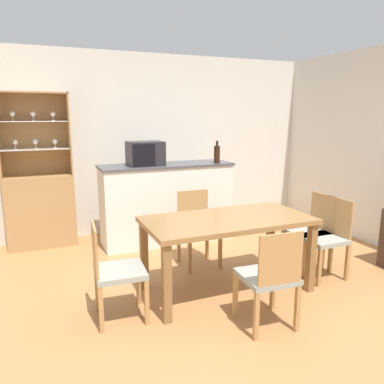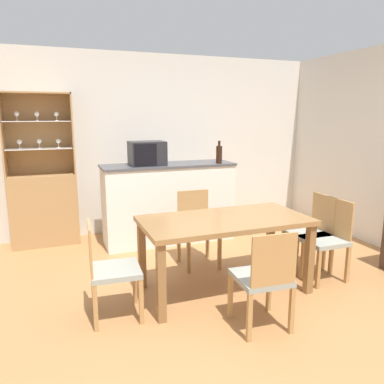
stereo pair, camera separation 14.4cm
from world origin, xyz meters
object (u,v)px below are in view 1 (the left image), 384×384
(dining_table, at_px, (227,227))
(microwave, at_px, (145,153))
(dining_chair_side_right_far, at_px, (310,231))
(dining_chair_side_right_near, at_px, (326,238))
(dining_chair_head_near, at_px, (269,277))
(dining_chair_side_left_near, at_px, (115,271))
(display_cabinet, at_px, (40,201))
(wine_bottle, at_px, (217,154))
(dining_chair_head_far, at_px, (198,228))

(dining_table, distance_m, microwave, 1.71)
(dining_chair_side_right_far, bearing_deg, dining_chair_side_right_near, -179.16)
(dining_chair_head_near, bearing_deg, dining_chair_side_right_near, 31.67)
(dining_table, distance_m, dining_chair_side_right_near, 1.14)
(dining_chair_head_near, distance_m, dining_chair_side_left_near, 1.26)
(display_cabinet, relative_size, dining_table, 1.24)
(dining_chair_side_right_far, distance_m, dining_chair_side_right_near, 0.24)
(dining_table, xyz_separation_m, wine_bottle, (0.59, 1.42, 0.54))
(dining_chair_side_right_near, relative_size, wine_bottle, 2.80)
(dining_table, bearing_deg, dining_chair_head_far, 89.90)
(dining_chair_side_right_far, bearing_deg, wine_bottle, 22.64)
(dining_chair_head_near, bearing_deg, wine_bottle, 78.05)
(dining_chair_side_right_far, bearing_deg, dining_chair_head_far, 62.54)
(microwave, bearing_deg, display_cabinet, 158.24)
(dining_chair_head_far, bearing_deg, dining_chair_side_right_far, 153.35)
(dining_chair_head_near, distance_m, wine_bottle, 2.34)
(display_cabinet, distance_m, dining_chair_side_right_near, 3.53)
(dining_chair_side_right_near, xyz_separation_m, dining_chair_side_left_near, (-2.22, 0.00, 0.00))
(wine_bottle, bearing_deg, dining_chair_side_left_near, -137.79)
(dining_table, xyz_separation_m, dining_chair_head_near, (-0.00, -0.72, -0.21))
(dining_chair_side_right_far, xyz_separation_m, microwave, (-1.46, 1.46, 0.78))
(dining_table, bearing_deg, microwave, 102.59)
(display_cabinet, distance_m, dining_chair_head_near, 3.25)
(dining_chair_side_right_far, distance_m, dining_chair_side_left_near, 2.23)
(dining_chair_side_right_near, height_order, dining_chair_side_left_near, same)
(dining_chair_head_near, bearing_deg, dining_chair_head_far, 93.35)
(dining_chair_side_left_near, bearing_deg, dining_table, 99.95)
(dining_chair_side_right_near, relative_size, microwave, 1.89)
(dining_table, relative_size, dining_chair_side_right_far, 1.90)
(microwave, relative_size, wine_bottle, 1.48)
(dining_chair_head_far, height_order, dining_chair_side_left_near, same)
(dining_chair_head_near, distance_m, microwave, 2.45)
(microwave, height_order, wine_bottle, microwave)
(dining_chair_side_right_near, bearing_deg, dining_chair_head_near, 118.62)
(dining_chair_head_near, distance_m, dining_chair_side_right_near, 1.26)
(dining_table, bearing_deg, display_cabinet, 128.01)
(dining_chair_head_far, height_order, dining_chair_side_right_far, same)
(dining_table, distance_m, dining_chair_side_right_far, 1.14)
(dining_chair_head_far, height_order, microwave, microwave)
(dining_chair_side_right_far, xyz_separation_m, dining_chair_side_left_near, (-2.22, -0.24, 0.00))
(wine_bottle, bearing_deg, microwave, 170.71)
(display_cabinet, height_order, dining_chair_side_left_near, display_cabinet)
(dining_chair_side_right_far, xyz_separation_m, dining_chair_side_right_near, (0.00, -0.24, 0.00))
(microwave, bearing_deg, dining_table, -77.41)
(display_cabinet, relative_size, dining_chair_head_far, 2.34)
(dining_chair_head_far, distance_m, dining_chair_side_right_far, 1.26)
(display_cabinet, height_order, dining_chair_side_right_near, display_cabinet)
(dining_table, relative_size, dining_chair_side_right_near, 1.90)
(display_cabinet, relative_size, wine_bottle, 6.57)
(dining_chair_side_left_near, bearing_deg, wine_bottle, 136.10)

